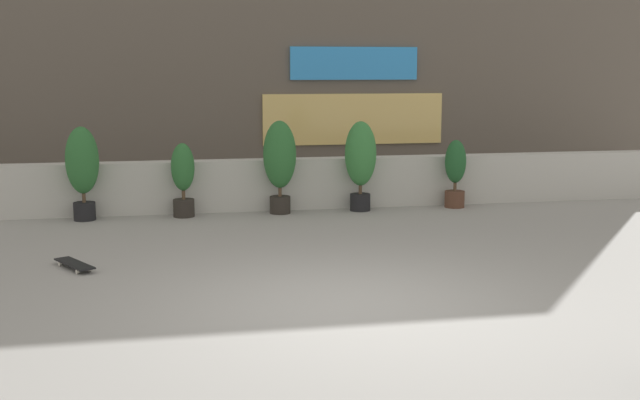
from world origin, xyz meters
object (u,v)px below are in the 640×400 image
(skateboard_near_camera, at_px, (75,264))
(potted_plant_3, at_px, (361,159))
(potted_plant_1, at_px, (183,177))
(potted_plant_0, at_px, (82,166))
(potted_plant_4, at_px, (455,171))
(potted_plant_2, at_px, (280,159))

(skateboard_near_camera, bearing_deg, potted_plant_3, 36.35)
(potted_plant_1, relative_size, skateboard_near_camera, 1.59)
(potted_plant_1, relative_size, potted_plant_3, 0.79)
(potted_plant_3, distance_m, skateboard_near_camera, 5.70)
(potted_plant_1, xyz_separation_m, skateboard_near_camera, (-1.45, -3.34, -0.62))
(potted_plant_0, xyz_separation_m, potted_plant_3, (4.72, -0.00, 0.02))
(potted_plant_1, height_order, potted_plant_4, potted_plant_1)
(potted_plant_1, distance_m, potted_plant_4, 4.85)
(skateboard_near_camera, bearing_deg, potted_plant_4, 27.91)
(potted_plant_0, height_order, potted_plant_3, potted_plant_3)
(potted_plant_0, relative_size, potted_plant_4, 1.27)
(potted_plant_4, height_order, skateboard_near_camera, potted_plant_4)
(potted_plant_2, xyz_separation_m, potted_plant_4, (3.20, 0.00, -0.29))
(potted_plant_4, relative_size, skateboard_near_camera, 1.55)
(potted_plant_0, xyz_separation_m, potted_plant_2, (3.28, -0.00, 0.04))
(potted_plant_2, distance_m, potted_plant_4, 3.21)
(potted_plant_1, xyz_separation_m, potted_plant_3, (3.09, -0.00, 0.24))
(potted_plant_0, bearing_deg, potted_plant_4, 0.00)
(potted_plant_2, bearing_deg, potted_plant_3, 0.00)
(potted_plant_1, height_order, potted_plant_2, potted_plant_2)
(potted_plant_4, bearing_deg, potted_plant_3, -180.00)
(potted_plant_2, bearing_deg, skateboard_near_camera, -132.89)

